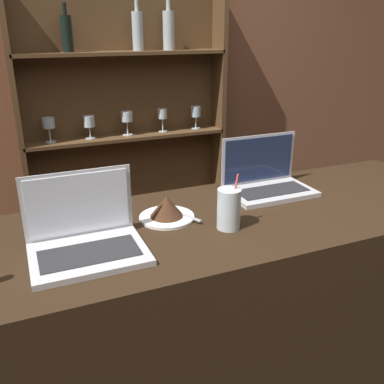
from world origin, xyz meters
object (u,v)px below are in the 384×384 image
object	(u,v)px
laptop_near	(85,237)
cake_plate	(167,209)
water_glass	(229,209)
laptop_far	(266,180)

from	to	relation	value
laptop_near	cake_plate	bearing A→B (deg)	22.55
laptop_near	water_glass	bearing A→B (deg)	-2.91
laptop_far	water_glass	size ratio (longest dim) A/B	1.82
laptop_near	laptop_far	size ratio (longest dim) A/B	0.98
laptop_far	laptop_near	bearing A→B (deg)	-163.92
laptop_far	cake_plate	bearing A→B (deg)	-168.38
laptop_far	water_glass	bearing A→B (deg)	-140.72
laptop_near	laptop_far	distance (m)	0.79
laptop_near	cake_plate	xyz separation A→B (m)	(0.30, 0.12, -0.01)
laptop_far	cake_plate	xyz separation A→B (m)	(-0.46, -0.09, -0.01)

